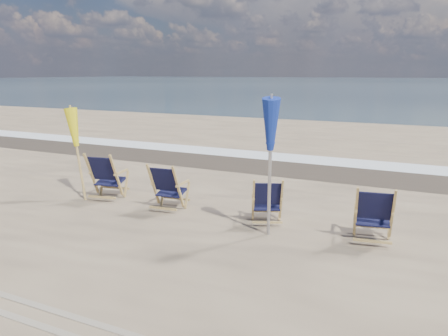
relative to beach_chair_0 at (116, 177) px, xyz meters
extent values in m
plane|color=#374F5C|center=(2.41, 126.24, -0.55)|extent=(400.00, 400.00, 0.00)
cube|color=silver|center=(2.41, 6.54, -0.55)|extent=(200.00, 1.40, 0.01)
cube|color=#42362A|center=(2.41, 5.04, -0.55)|extent=(200.00, 2.60, 0.00)
cylinder|color=tan|center=(-0.93, -0.13, 0.47)|extent=(0.06, 0.06, 2.04)
cone|color=yellow|center=(-0.93, -0.13, 1.01)|extent=(0.30, 0.30, 0.85)
cylinder|color=#A5A5AD|center=(3.77, -0.64, 0.66)|extent=(0.06, 0.06, 2.42)
cone|color=navy|center=(3.77, -0.64, 1.39)|extent=(0.30, 0.30, 0.85)
camera|label=1|loc=(6.14, -7.35, 2.25)|focal=35.00mm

